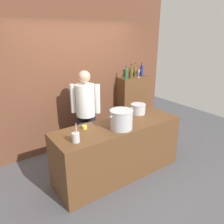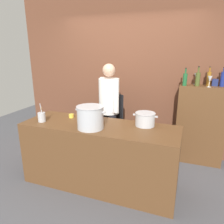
{
  "view_description": "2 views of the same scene",
  "coord_description": "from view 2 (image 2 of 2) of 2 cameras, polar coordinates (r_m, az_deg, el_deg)",
  "views": [
    {
      "loc": [
        -1.9,
        -2.52,
        2.26
      ],
      "look_at": [
        0.13,
        0.36,
        0.97
      ],
      "focal_mm": 34.88,
      "sensor_mm": 36.0,
      "label": 1
    },
    {
      "loc": [
        1.08,
        -2.44,
        1.87
      ],
      "look_at": [
        0.09,
        0.26,
        1.02
      ],
      "focal_mm": 33.77,
      "sensor_mm": 36.0,
      "label": 2
    }
  ],
  "objects": [
    {
      "name": "wine_glass_wide",
      "position": [
        3.76,
        21.82,
        8.93
      ],
      "size": [
        0.07,
        0.07,
        0.18
      ],
      "color": "silver",
      "rests_on": "bar_cabinet"
    },
    {
      "name": "prep_counter",
      "position": [
        3.02,
        -3.37,
        -11.58
      ],
      "size": [
        2.13,
        0.7,
        0.9
      ],
      "primitive_type": "cube",
      "color": "brown",
      "rests_on": "ground_plane"
    },
    {
      "name": "wine_bottle_cobalt",
      "position": [
        3.7,
        27.77,
        7.95
      ],
      "size": [
        0.07,
        0.07,
        0.3
      ],
      "color": "navy",
      "rests_on": "bar_cabinet"
    },
    {
      "name": "butter_jar",
      "position": [
        3.19,
        -10.96,
        -1.03
      ],
      "size": [
        0.07,
        0.07,
        0.05
      ],
      "primitive_type": "cylinder",
      "color": "yellow",
      "rests_on": "prep_counter"
    },
    {
      "name": "wine_bottle_green",
      "position": [
        3.56,
        19.15,
        8.41
      ],
      "size": [
        0.07,
        0.07,
        0.28
      ],
      "color": "#1E592D",
      "rests_on": "bar_cabinet"
    },
    {
      "name": "stockpot_small",
      "position": [
        2.82,
        8.95,
        -1.93
      ],
      "size": [
        0.33,
        0.27,
        0.18
      ],
      "color": "#B7BABF",
      "rests_on": "prep_counter"
    },
    {
      "name": "spice_tin_navy",
      "position": [
        3.74,
        26.08,
        7.21
      ],
      "size": [
        0.09,
        0.09,
        0.11
      ],
      "primitive_type": "cube",
      "color": "navy",
      "rests_on": "bar_cabinet"
    },
    {
      "name": "ground_plane",
      "position": [
        3.26,
        -3.23,
        -18.59
      ],
      "size": [
        8.0,
        8.0,
        0.0
      ],
      "primitive_type": "plane",
      "color": "#4C4C51"
    },
    {
      "name": "wine_bottle_amber",
      "position": [
        3.68,
        24.72,
        8.24
      ],
      "size": [
        0.06,
        0.06,
        0.3
      ],
      "color": "#8C5919",
      "rests_on": "bar_cabinet"
    },
    {
      "name": "utensil_crock",
      "position": [
        3.11,
        -18.49,
        -1.28
      ],
      "size": [
        0.1,
        0.1,
        0.27
      ],
      "color": "#B7BABF",
      "rests_on": "prep_counter"
    },
    {
      "name": "stockpot_large",
      "position": [
        2.69,
        -5.89,
        -1.45
      ],
      "size": [
        0.41,
        0.35,
        0.29
      ],
      "color": "#B7BABF",
      "rests_on": "prep_counter"
    },
    {
      "name": "brick_back_panel",
      "position": [
        4.01,
        4.52,
        11.1
      ],
      "size": [
        4.4,
        0.1,
        3.0
      ],
      "primitive_type": "cube",
      "color": "brown",
      "rests_on": "ground_plane"
    },
    {
      "name": "chef",
      "position": [
        3.57,
        -0.74,
        1.77
      ],
      "size": [
        0.45,
        0.42,
        1.66
      ],
      "rotation": [
        0.0,
        0.0,
        2.48
      ],
      "color": "black",
      "rests_on": "ground_plane"
    },
    {
      "name": "bar_cabinet",
      "position": [
        3.83,
        22.71,
        -3.26
      ],
      "size": [
        0.76,
        0.32,
        1.32
      ],
      "primitive_type": "cube",
      "color": "brown",
      "rests_on": "ground_plane"
    },
    {
      "name": "wine_glass_tall",
      "position": [
        3.56,
        24.96,
        8.0
      ],
      "size": [
        0.07,
        0.07,
        0.17
      ],
      "color": "silver",
      "rests_on": "bar_cabinet"
    },
    {
      "name": "wine_bottle_olive",
      "position": [
        3.62,
        22.18,
        8.34
      ],
      "size": [
        0.07,
        0.07,
        0.3
      ],
      "color": "#475123",
      "rests_on": "bar_cabinet"
    }
  ]
}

